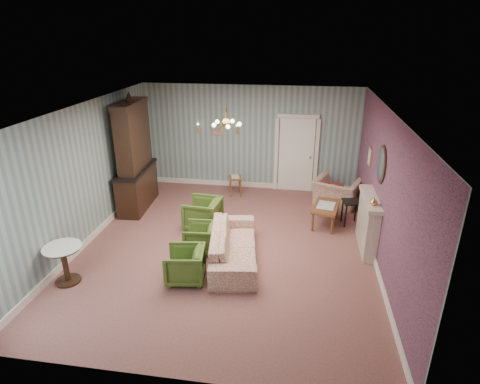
% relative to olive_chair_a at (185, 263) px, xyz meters
% --- Properties ---
extents(floor, '(7.00, 7.00, 0.00)m').
position_rel_olive_chair_a_xyz_m(floor, '(0.55, 1.30, -0.35)').
color(floor, '#85554D').
rests_on(floor, ground).
extents(ceiling, '(7.00, 7.00, 0.00)m').
position_rel_olive_chair_a_xyz_m(ceiling, '(0.55, 1.30, 2.55)').
color(ceiling, white).
rests_on(ceiling, ground).
extents(wall_back, '(6.00, 0.00, 6.00)m').
position_rel_olive_chair_a_xyz_m(wall_back, '(0.55, 4.80, 1.10)').
color(wall_back, slate).
rests_on(wall_back, ground).
extents(wall_front, '(6.00, 0.00, 6.00)m').
position_rel_olive_chair_a_xyz_m(wall_front, '(0.55, -2.20, 1.10)').
color(wall_front, slate).
rests_on(wall_front, ground).
extents(wall_left, '(0.00, 7.00, 7.00)m').
position_rel_olive_chair_a_xyz_m(wall_left, '(-2.45, 1.30, 1.10)').
color(wall_left, slate).
rests_on(wall_left, ground).
extents(wall_right, '(0.00, 7.00, 7.00)m').
position_rel_olive_chair_a_xyz_m(wall_right, '(3.55, 1.30, 1.10)').
color(wall_right, slate).
rests_on(wall_right, ground).
extents(wall_right_floral, '(0.00, 7.00, 7.00)m').
position_rel_olive_chair_a_xyz_m(wall_right_floral, '(3.53, 1.30, 1.10)').
color(wall_right_floral, '#A95460').
rests_on(wall_right_floral, ground).
extents(door, '(1.12, 0.12, 2.16)m').
position_rel_olive_chair_a_xyz_m(door, '(1.85, 4.76, 0.73)').
color(door, white).
rests_on(door, floor).
extents(olive_chair_a, '(0.72, 0.76, 0.70)m').
position_rel_olive_chair_a_xyz_m(olive_chair_a, '(0.00, 0.00, 0.00)').
color(olive_chair_a, '#436021').
rests_on(olive_chair_a, floor).
extents(olive_chair_b, '(0.63, 0.67, 0.65)m').
position_rel_olive_chair_a_xyz_m(olive_chair_b, '(0.02, 1.07, -0.02)').
color(olive_chair_b, '#436021').
rests_on(olive_chair_b, floor).
extents(olive_chair_c, '(0.79, 0.83, 0.78)m').
position_rel_olive_chair_a_xyz_m(olive_chair_c, '(-0.18, 2.08, 0.04)').
color(olive_chair_c, '#436021').
rests_on(olive_chair_c, floor).
extents(sofa_chintz, '(0.97, 2.29, 0.87)m').
position_rel_olive_chair_a_xyz_m(sofa_chintz, '(0.76, 0.82, 0.08)').
color(sofa_chintz, '#96453C').
rests_on(sofa_chintz, floor).
extents(wingback_chair, '(1.27, 1.07, 0.95)m').
position_rel_olive_chair_a_xyz_m(wingback_chair, '(2.94, 3.85, 0.13)').
color(wingback_chair, '#96453C').
rests_on(wingback_chair, floor).
extents(dresser, '(0.69, 1.75, 2.86)m').
position_rel_olive_chair_a_xyz_m(dresser, '(-2.10, 2.99, 1.08)').
color(dresser, black).
rests_on(dresser, floor).
extents(fireplace, '(0.30, 1.40, 1.16)m').
position_rel_olive_chair_a_xyz_m(fireplace, '(3.41, 1.70, 0.23)').
color(fireplace, beige).
rests_on(fireplace, floor).
extents(mantel_vase, '(0.15, 0.15, 0.15)m').
position_rel_olive_chair_a_xyz_m(mantel_vase, '(3.39, 1.30, 0.88)').
color(mantel_vase, gold).
rests_on(mantel_vase, fireplace).
extents(oval_mirror, '(0.04, 0.76, 0.84)m').
position_rel_olive_chair_a_xyz_m(oval_mirror, '(3.51, 1.70, 1.50)').
color(oval_mirror, white).
rests_on(oval_mirror, wall_right).
extents(framed_print, '(0.04, 0.34, 0.42)m').
position_rel_olive_chair_a_xyz_m(framed_print, '(3.52, 3.05, 1.25)').
color(framed_print, gold).
rests_on(framed_print, wall_right).
extents(coffee_table, '(0.73, 1.06, 0.50)m').
position_rel_olive_chair_a_xyz_m(coffee_table, '(2.62, 2.65, -0.10)').
color(coffee_table, brown).
rests_on(coffee_table, floor).
extents(side_table_black, '(0.46, 0.46, 0.60)m').
position_rel_olive_chair_a_xyz_m(side_table_black, '(3.20, 2.76, -0.05)').
color(side_table_black, black).
rests_on(side_table_black, floor).
extents(pedestal_table, '(0.71, 0.71, 0.73)m').
position_rel_olive_chair_a_xyz_m(pedestal_table, '(-2.10, -0.39, 0.02)').
color(pedestal_table, black).
rests_on(pedestal_table, floor).
extents(nesting_table, '(0.43, 0.50, 0.56)m').
position_rel_olive_chair_a_xyz_m(nesting_table, '(0.23, 4.14, -0.07)').
color(nesting_table, brown).
rests_on(nesting_table, floor).
extents(gilt_mirror_back, '(0.28, 0.06, 0.36)m').
position_rel_olive_chair_a_xyz_m(gilt_mirror_back, '(-0.35, 4.76, 1.35)').
color(gilt_mirror_back, gold).
rests_on(gilt_mirror_back, wall_back).
extents(sconce_left, '(0.16, 0.12, 0.30)m').
position_rel_olive_chair_a_xyz_m(sconce_left, '(-0.90, 4.74, 1.35)').
color(sconce_left, gold).
rests_on(sconce_left, wall_back).
extents(sconce_right, '(0.16, 0.12, 0.30)m').
position_rel_olive_chair_a_xyz_m(sconce_right, '(0.20, 4.74, 1.35)').
color(sconce_right, gold).
rests_on(sconce_right, wall_back).
extents(chandelier, '(0.56, 0.56, 0.36)m').
position_rel_olive_chair_a_xyz_m(chandelier, '(0.55, 1.30, 2.28)').
color(chandelier, gold).
rests_on(chandelier, ceiling).
extents(burgundy_cushion, '(0.41, 0.28, 0.39)m').
position_rel_olive_chair_a_xyz_m(burgundy_cushion, '(2.89, 3.70, 0.13)').
color(burgundy_cushion, maroon).
rests_on(burgundy_cushion, wingback_chair).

